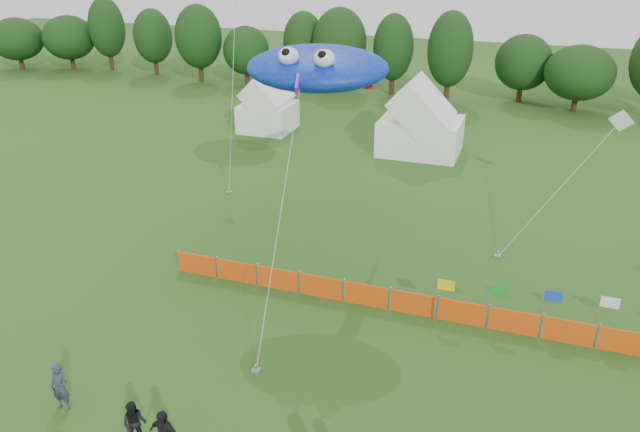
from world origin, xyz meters
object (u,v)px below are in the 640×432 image
(tent_left, at_px, (268,108))
(stingray_kite, at_px, (321,66))
(tent_right, at_px, (421,125))
(spectator_a, at_px, (60,387))
(barrier_fence, at_px, (413,304))
(spectator_b, at_px, (135,424))

(tent_left, distance_m, stingray_kite, 22.97)
(tent_left, relative_size, tent_right, 0.70)
(tent_left, height_order, spectator_a, tent_left)
(tent_left, xyz_separation_m, barrier_fence, (16.03, -21.95, -1.26))
(tent_right, relative_size, stingray_kite, 0.34)
(barrier_fence, bearing_deg, tent_right, 100.16)
(barrier_fence, distance_m, stingray_kite, 10.60)
(tent_right, height_order, stingray_kite, stingray_kite)
(tent_left, xyz_separation_m, tent_right, (12.36, -1.49, 0.25))
(spectator_b, bearing_deg, stingray_kite, 61.19)
(spectator_a, xyz_separation_m, stingray_kite, (4.70, 12.52, 8.35))
(tent_right, distance_m, stingray_kite, 18.77)
(barrier_fence, height_order, stingray_kite, stingray_kite)
(barrier_fence, relative_size, spectator_b, 14.00)
(tent_left, height_order, barrier_fence, tent_left)
(barrier_fence, bearing_deg, spectator_b, -123.73)
(spectator_b, bearing_deg, barrier_fence, 33.99)
(spectator_a, bearing_deg, tent_left, 98.03)
(tent_right, bearing_deg, spectator_b, -95.49)
(barrier_fence, height_order, spectator_a, spectator_a)
(barrier_fence, xyz_separation_m, spectator_b, (-6.58, -9.86, 0.28))
(spectator_b, relative_size, stingray_kite, 0.10)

